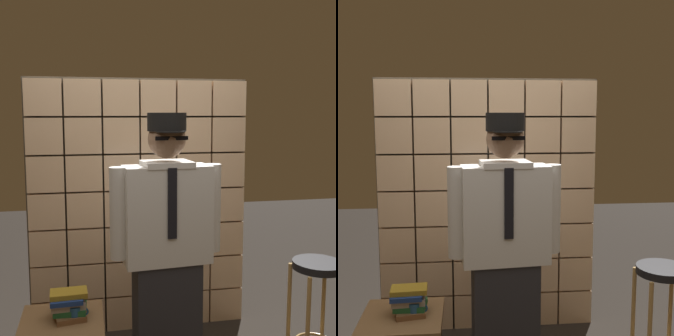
{
  "view_description": "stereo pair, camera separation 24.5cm",
  "coord_description": "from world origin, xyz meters",
  "views": [
    {
      "loc": [
        -0.43,
        -2.32,
        1.82
      ],
      "look_at": [
        0.06,
        0.27,
        1.48
      ],
      "focal_mm": 46.19,
      "sensor_mm": 36.0,
      "label": 1
    },
    {
      "loc": [
        -0.19,
        -2.35,
        1.82
      ],
      "look_at": [
        0.06,
        0.27,
        1.48
      ],
      "focal_mm": 46.19,
      "sensor_mm": 36.0,
      "label": 2
    }
  ],
  "objects": [
    {
      "name": "glass_block_wall",
      "position": [
        0.0,
        1.19,
        1.04
      ],
      "size": [
        1.82,
        0.1,
        2.12
      ],
      "color": "#E0B78C",
      "rests_on": "ground"
    },
    {
      "name": "standing_person",
      "position": [
        0.06,
        0.3,
        0.95
      ],
      "size": [
        0.73,
        0.33,
        1.82
      ],
      "rotation": [
        0.0,
        0.0,
        0.09
      ],
      "color": "#28282D",
      "rests_on": "ground"
    },
    {
      "name": "bar_stool",
      "position": [
        1.08,
        0.24,
        0.61
      ],
      "size": [
        0.34,
        0.34,
        0.83
      ],
      "color": "black",
      "rests_on": "ground"
    },
    {
      "name": "side_table",
      "position": [
        -0.61,
        0.36,
        0.45
      ],
      "size": [
        0.52,
        0.52,
        0.52
      ],
      "color": "brown",
      "rests_on": "ground"
    },
    {
      "name": "book_stack",
      "position": [
        -0.56,
        0.37,
        0.61
      ],
      "size": [
        0.24,
        0.22,
        0.18
      ],
      "color": "brown",
      "rests_on": "side_table"
    },
    {
      "name": "coffee_mug",
      "position": [
        -0.52,
        0.33,
        0.57
      ],
      "size": [
        0.13,
        0.08,
        0.09
      ],
      "color": "navy",
      "rests_on": "side_table"
    }
  ]
}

